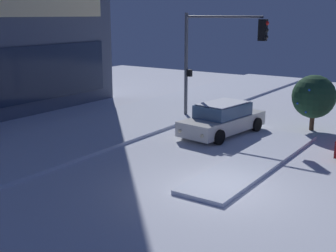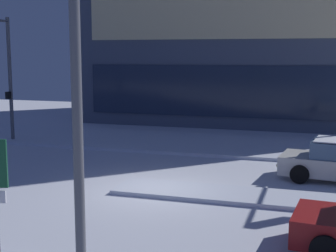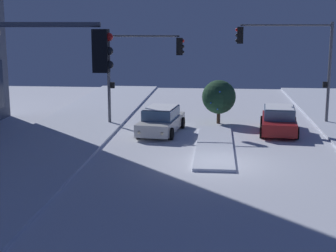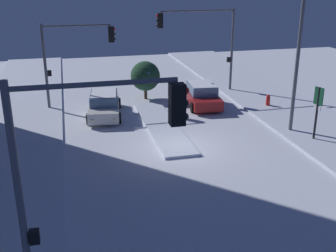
# 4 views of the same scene
# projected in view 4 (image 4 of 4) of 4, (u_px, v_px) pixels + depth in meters

# --- Properties ---
(ground) EXTENTS (52.00, 52.00, 0.00)m
(ground) POSITION_uv_depth(u_px,v_px,m) (180.00, 148.00, 21.36)
(ground) COLOR silver
(curb_strip_near) EXTENTS (52.00, 5.20, 0.14)m
(curb_strip_near) POSITION_uv_depth(u_px,v_px,m) (326.00, 132.00, 23.22)
(curb_strip_near) COLOR silver
(curb_strip_near) RESTS_ON ground
(curb_strip_far) EXTENTS (52.00, 5.20, 0.14)m
(curb_strip_far) POSITION_uv_depth(u_px,v_px,m) (6.00, 163.00, 19.46)
(curb_strip_far) COLOR silver
(curb_strip_far) RESTS_ON ground
(median_strip) EXTENTS (9.00, 1.80, 0.14)m
(median_strip) POSITION_uv_depth(u_px,v_px,m) (162.00, 126.00, 24.22)
(median_strip) COLOR silver
(median_strip) RESTS_ON ground
(car_near) EXTENTS (4.79, 2.38, 1.49)m
(car_near) POSITION_uv_depth(u_px,v_px,m) (202.00, 95.00, 28.11)
(car_near) COLOR maroon
(car_near) RESTS_ON ground
(car_far) EXTENTS (4.91, 2.48, 1.49)m
(car_far) POSITION_uv_depth(u_px,v_px,m) (104.00, 105.00, 25.97)
(car_far) COLOR silver
(car_far) RESTS_ON ground
(traffic_light_corner_near_right) EXTENTS (0.32, 5.77, 6.14)m
(traffic_light_corner_near_right) POSITION_uv_depth(u_px,v_px,m) (203.00, 35.00, 29.79)
(traffic_light_corner_near_right) COLOR #565960
(traffic_light_corner_near_right) RESTS_ON ground
(traffic_light_corner_far_left) EXTENTS (0.32, 4.13, 6.26)m
(traffic_light_corner_far_left) POSITION_uv_depth(u_px,v_px,m) (84.00, 160.00, 9.71)
(traffic_light_corner_far_left) COLOR #565960
(traffic_light_corner_far_left) RESTS_ON ground
(traffic_light_corner_far_right) EXTENTS (0.32, 4.62, 5.52)m
(traffic_light_corner_far_right) POSITION_uv_depth(u_px,v_px,m) (74.00, 50.00, 26.55)
(traffic_light_corner_far_right) COLOR #565960
(traffic_light_corner_far_right) RESTS_ON ground
(street_lamp_arched) EXTENTS (0.72, 2.99, 8.13)m
(street_lamp_arched) POSITION_uv_depth(u_px,v_px,m) (285.00, 37.00, 21.61)
(street_lamp_arched) COLOR #565960
(street_lamp_arched) RESTS_ON ground
(fire_hydrant) EXTENTS (0.48, 0.26, 0.88)m
(fire_hydrant) POSITION_uv_depth(u_px,v_px,m) (268.00, 101.00, 27.72)
(fire_hydrant) COLOR red
(fire_hydrant) RESTS_ON ground
(parking_info_sign) EXTENTS (0.54, 0.22, 2.92)m
(parking_info_sign) POSITION_uv_depth(u_px,v_px,m) (317.00, 107.00, 21.60)
(parking_info_sign) COLOR black
(parking_info_sign) RESTS_ON ground
(decorated_tree_median) EXTENTS (2.10, 2.06, 2.68)m
(decorated_tree_median) POSITION_uv_depth(u_px,v_px,m) (145.00, 76.00, 29.21)
(decorated_tree_median) COLOR #473323
(decorated_tree_median) RESTS_ON ground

